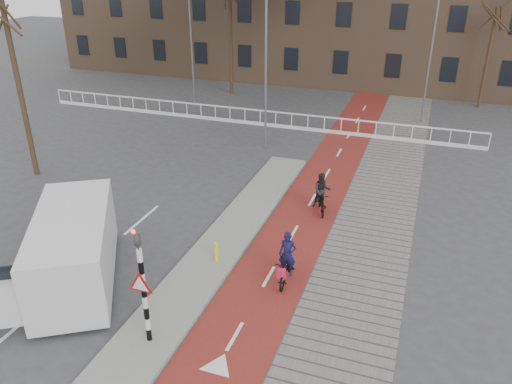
% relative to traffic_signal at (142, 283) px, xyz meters
% --- Properties ---
extents(ground, '(120.00, 120.00, 0.00)m').
position_rel_traffic_signal_xyz_m(ground, '(0.60, 2.02, -1.99)').
color(ground, '#38383A').
rests_on(ground, ground).
extents(bike_lane, '(2.50, 60.00, 0.01)m').
position_rel_traffic_signal_xyz_m(bike_lane, '(2.10, 12.02, -1.98)').
color(bike_lane, maroon).
rests_on(bike_lane, ground).
extents(sidewalk, '(3.00, 60.00, 0.01)m').
position_rel_traffic_signal_xyz_m(sidewalk, '(4.90, 12.02, -1.98)').
color(sidewalk, slate).
rests_on(sidewalk, ground).
extents(curb_island, '(1.80, 16.00, 0.12)m').
position_rel_traffic_signal_xyz_m(curb_island, '(-0.10, 6.02, -1.93)').
color(curb_island, gray).
rests_on(curb_island, ground).
extents(traffic_signal, '(0.80, 0.80, 3.68)m').
position_rel_traffic_signal_xyz_m(traffic_signal, '(0.00, 0.00, 0.00)').
color(traffic_signal, black).
rests_on(traffic_signal, curb_island).
extents(bollard, '(0.12, 0.12, 0.70)m').
position_rel_traffic_signal_xyz_m(bollard, '(0.17, 4.18, -1.52)').
color(bollard, '#F4EC0D').
rests_on(bollard, curb_island).
extents(cyclist_near, '(0.67, 1.71, 1.77)m').
position_rel_traffic_signal_xyz_m(cyclist_near, '(2.72, 4.01, -1.39)').
color(cyclist_near, black).
rests_on(cyclist_near, bike_lane).
extents(cyclist_far, '(0.95, 1.62, 1.71)m').
position_rel_traffic_signal_xyz_m(cyclist_far, '(2.69, 9.04, -1.27)').
color(cyclist_far, black).
rests_on(cyclist_far, bike_lane).
extents(van, '(4.71, 5.81, 2.34)m').
position_rel_traffic_signal_xyz_m(van, '(-3.61, 1.76, -0.76)').
color(van, silver).
rests_on(van, ground).
extents(railing, '(28.00, 0.10, 0.99)m').
position_rel_traffic_signal_xyz_m(railing, '(-4.40, 19.02, -1.68)').
color(railing, silver).
rests_on(railing, ground).
extents(tree_left, '(0.24, 0.24, 8.55)m').
position_rel_traffic_signal_xyz_m(tree_left, '(-11.09, 8.33, 2.29)').
color(tree_left, '#322216').
rests_on(tree_left, ground).
extents(tree_mid, '(0.29, 0.29, 8.72)m').
position_rel_traffic_signal_xyz_m(tree_mid, '(-7.98, 25.63, 2.37)').
color(tree_mid, '#322216').
rests_on(tree_mid, ground).
extents(tree_right, '(0.22, 0.22, 6.52)m').
position_rel_traffic_signal_xyz_m(tree_right, '(9.47, 27.89, 1.27)').
color(tree_right, '#322216').
rests_on(tree_right, ground).
extents(streetlight_near, '(0.12, 0.12, 8.70)m').
position_rel_traffic_signal_xyz_m(streetlight_near, '(-1.87, 15.45, 2.36)').
color(streetlight_near, slate).
rests_on(streetlight_near, ground).
extents(streetlight_left, '(0.12, 0.12, 8.70)m').
position_rel_traffic_signal_xyz_m(streetlight_left, '(-9.34, 22.07, 2.36)').
color(streetlight_left, slate).
rests_on(streetlight_left, ground).
extents(streetlight_right, '(0.12, 0.12, 8.19)m').
position_rel_traffic_signal_xyz_m(streetlight_right, '(5.92, 23.05, 2.11)').
color(streetlight_right, slate).
rests_on(streetlight_right, ground).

